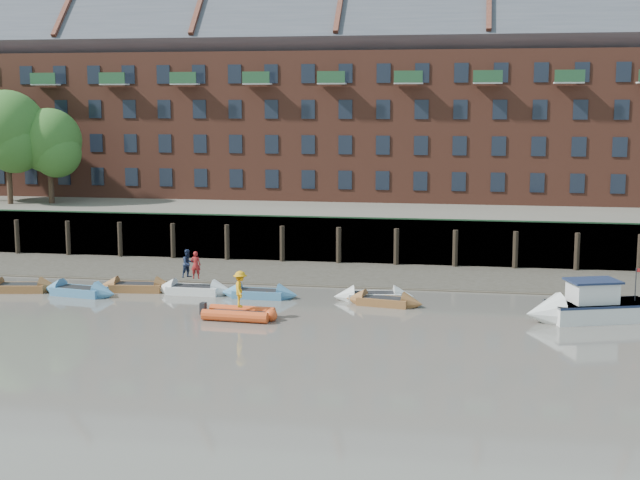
% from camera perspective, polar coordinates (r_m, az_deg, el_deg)
% --- Properties ---
extents(ground, '(220.00, 220.00, 0.00)m').
position_cam_1_polar(ground, '(41.55, -5.99, -6.78)').
color(ground, '#615C55').
rests_on(ground, ground).
extents(foreshore, '(110.00, 8.00, 0.50)m').
position_cam_1_polar(foreshore, '(58.63, -1.27, -2.15)').
color(foreshore, '#3D382F').
rests_on(foreshore, ground).
extents(mud_band, '(110.00, 1.60, 0.10)m').
position_cam_1_polar(mud_band, '(55.36, -1.94, -2.81)').
color(mud_band, '#4C4336').
rests_on(mud_band, ground).
extents(river_wall, '(110.00, 1.23, 3.30)m').
position_cam_1_polar(river_wall, '(62.60, -0.52, 0.03)').
color(river_wall, '#2D2A26').
rests_on(river_wall, ground).
extents(bank_terrace, '(110.00, 28.00, 3.20)m').
position_cam_1_polar(bank_terrace, '(75.92, 1.29, 1.57)').
color(bank_terrace, '#5E594D').
rests_on(bank_terrace, ground).
extents(apartment_terrace, '(80.60, 15.56, 20.98)m').
position_cam_1_polar(apartment_terrace, '(76.33, 1.42, 10.06)').
color(apartment_terrace, brown).
rests_on(apartment_terrace, bank_terrace).
extents(tree_cluster, '(11.76, 7.74, 9.40)m').
position_cam_1_polar(tree_cluster, '(75.35, -19.51, 6.67)').
color(tree_cluster, '#3A281C').
rests_on(tree_cluster, bank_terrace).
extents(rowboat_0, '(4.82, 2.12, 1.35)m').
position_cam_1_polar(rowboat_0, '(55.88, -18.59, -2.91)').
color(rowboat_0, brown).
rests_on(rowboat_0, ground).
extents(rowboat_1, '(4.98, 2.22, 1.40)m').
position_cam_1_polar(rowboat_1, '(53.82, -15.17, -3.18)').
color(rowboat_1, teal).
rests_on(rowboat_1, ground).
extents(rowboat_2, '(4.87, 1.82, 1.38)m').
position_cam_1_polar(rowboat_2, '(54.22, -11.64, -2.97)').
color(rowboat_2, brown).
rests_on(rowboat_2, ground).
extents(rowboat_3, '(4.79, 1.48, 1.38)m').
position_cam_1_polar(rowboat_3, '(52.88, -8.07, -3.17)').
color(rowboat_3, silver).
rests_on(rowboat_3, ground).
extents(rowboat_4, '(4.57, 1.43, 1.32)m').
position_cam_1_polar(rowboat_4, '(51.47, -3.92, -3.45)').
color(rowboat_4, teal).
rests_on(rowboat_4, ground).
extents(rowboat_5, '(4.72, 2.14, 1.32)m').
position_cam_1_polar(rowboat_5, '(50.75, 3.46, -3.62)').
color(rowboat_5, silver).
rests_on(rowboat_5, ground).
extents(rowboat_6, '(4.58, 2.09, 1.28)m').
position_cam_1_polar(rowboat_6, '(49.57, 4.11, -3.93)').
color(rowboat_6, brown).
rests_on(rowboat_6, ground).
extents(rib_tender, '(3.89, 2.03, 0.67)m').
position_cam_1_polar(rib_tender, '(46.49, -5.04, -4.72)').
color(rib_tender, '#D8491C').
rests_on(rib_tender, ground).
extents(motor_launch, '(6.96, 4.19, 2.73)m').
position_cam_1_polar(motor_launch, '(47.73, 16.28, -4.19)').
color(motor_launch, silver).
rests_on(motor_launch, ground).
extents(person_rower_a, '(0.63, 0.44, 1.62)m').
position_cam_1_polar(person_rower_a, '(52.54, -7.96, -1.59)').
color(person_rower_a, maroon).
rests_on(person_rower_a, rowboat_3).
extents(person_rower_b, '(1.00, 1.04, 1.69)m').
position_cam_1_polar(person_rower_b, '(52.88, -8.44, -1.49)').
color(person_rower_b, '#19233F').
rests_on(person_rower_b, rowboat_3).
extents(person_rib_crew, '(0.98, 1.36, 1.90)m').
position_cam_1_polar(person_rib_crew, '(46.32, -5.12, -3.15)').
color(person_rib_crew, orange).
rests_on(person_rib_crew, rib_tender).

